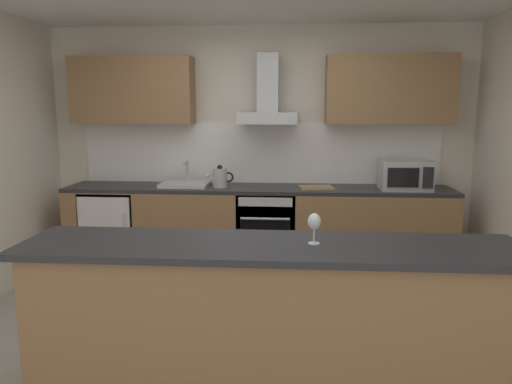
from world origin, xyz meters
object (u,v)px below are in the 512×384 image
object	(u,v)px
sink	(185,184)
oven	(267,228)
kettle	(220,178)
range_hood	(268,102)
chopping_board	(316,187)
refrigerator	(115,229)
microwave	(405,175)
wine_glass	(314,223)

from	to	relation	value
sink	oven	bearing A→B (deg)	-0.72
kettle	range_hood	xyz separation A→B (m)	(0.49, 0.16, 0.78)
oven	range_hood	world-z (taller)	range_hood
chopping_board	range_hood	bearing A→B (deg)	163.42
oven	range_hood	distance (m)	1.33
kettle	oven	bearing A→B (deg)	3.93
refrigerator	microwave	world-z (taller)	microwave
sink	kettle	world-z (taller)	sink
microwave	oven	bearing A→B (deg)	178.87
chopping_board	oven	bearing A→B (deg)	177.36
kettle	chopping_board	bearing A→B (deg)	0.57
refrigerator	microwave	size ratio (longest dim) A/B	1.70
oven	sink	world-z (taller)	sink
microwave	sink	distance (m)	2.29
sink	wine_glass	bearing A→B (deg)	-61.52
chopping_board	sink	bearing A→B (deg)	178.57
range_hood	wine_glass	distance (m)	2.58
refrigerator	kettle	world-z (taller)	kettle
kettle	microwave	bearing A→B (deg)	0.18
sink	wine_glass	world-z (taller)	sink
refrigerator	range_hood	size ratio (longest dim) A/B	1.18
refrigerator	microwave	xyz separation A→B (m)	(3.08, -0.03, 0.62)
microwave	wine_glass	bearing A→B (deg)	-113.96
oven	chopping_board	distance (m)	0.68
refrigerator	range_hood	xyz separation A→B (m)	(1.67, 0.13, 1.36)
sink	microwave	bearing A→B (deg)	-0.97
range_hood	chopping_board	distance (m)	1.03
wine_glass	microwave	bearing A→B (deg)	66.04
oven	kettle	xyz separation A→B (m)	(-0.49, -0.03, 0.55)
oven	wine_glass	distance (m)	2.43
oven	range_hood	size ratio (longest dim) A/B	1.11
wine_glass	kettle	bearing A→B (deg)	111.09
refrigerator	microwave	bearing A→B (deg)	-0.47
oven	chopping_board	size ratio (longest dim) A/B	2.35
sink	kettle	size ratio (longest dim) A/B	1.73
sink	refrigerator	bearing A→B (deg)	-179.01
wine_glass	range_hood	bearing A→B (deg)	99.08
kettle	sink	bearing A→B (deg)	173.34
refrigerator	sink	world-z (taller)	sink
microwave	chopping_board	distance (m)	0.91
microwave	chopping_board	xyz separation A→B (m)	(-0.90, 0.00, -0.14)
wine_glass	chopping_board	bearing A→B (deg)	86.94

